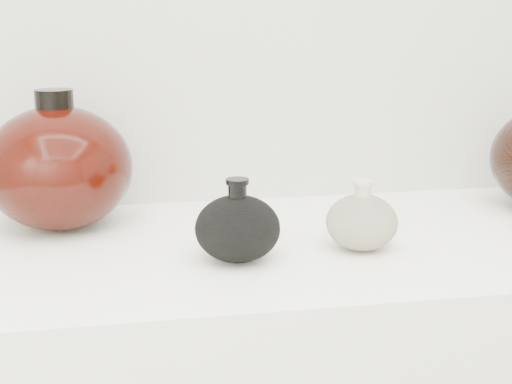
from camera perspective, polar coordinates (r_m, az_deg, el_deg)
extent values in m
cube|color=white|center=(1.06, 1.81, -4.73)|extent=(1.20, 0.50, 0.03)
ellipsoid|color=black|center=(0.97, -1.48, -2.93)|extent=(0.14, 0.14, 0.09)
cylinder|color=black|center=(0.95, -1.50, 0.07)|extent=(0.03, 0.03, 0.03)
cylinder|color=black|center=(0.95, -1.50, 0.86)|extent=(0.04, 0.04, 0.01)
ellipsoid|color=beige|center=(1.02, 8.46, -2.40)|extent=(0.11, 0.11, 0.08)
cylinder|color=beige|center=(1.01, 8.55, 0.09)|extent=(0.02, 0.02, 0.02)
cylinder|color=beige|center=(1.01, 8.58, 0.75)|extent=(0.03, 0.03, 0.01)
ellipsoid|color=black|center=(1.14, -15.50, 1.85)|extent=(0.24, 0.24, 0.19)
cylinder|color=black|center=(1.12, -15.85, 6.99)|extent=(0.06, 0.06, 0.04)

